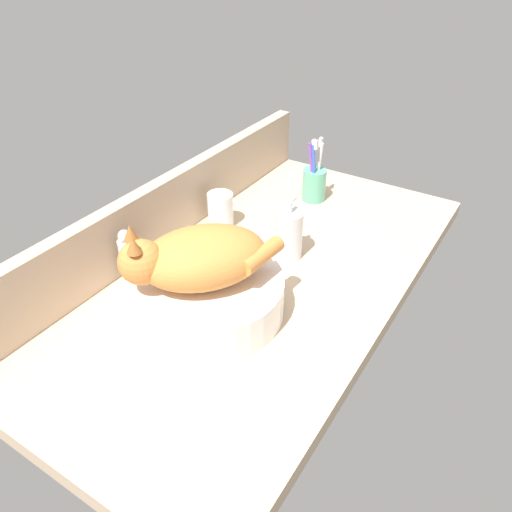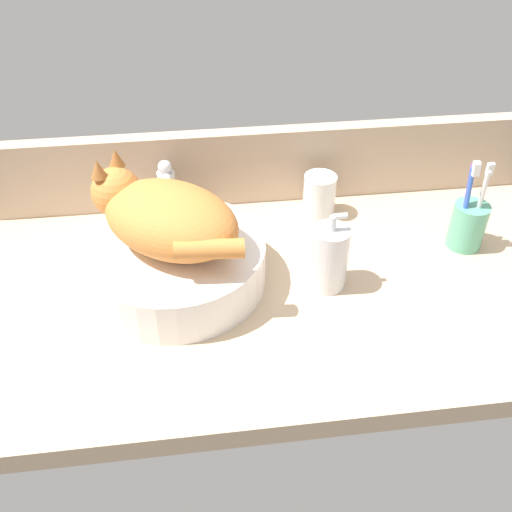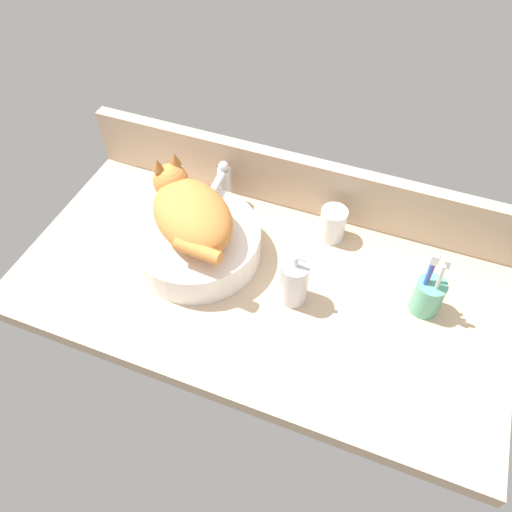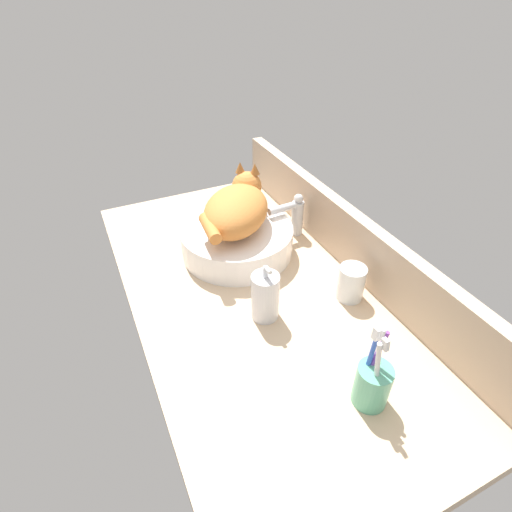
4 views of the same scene
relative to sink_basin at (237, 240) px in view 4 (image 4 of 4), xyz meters
The scene contains 8 objects.
ground_plane 19.00cm from the sink_basin, ahead, with size 118.37×60.79×4.00cm, color #D1B28E.
backsplash_panel 31.66cm from the sink_basin, 55.52° to the left, with size 118.37×3.60×16.27cm, color tan.
sink_basin is the anchor object (origin of this frame).
cat 9.98cm from the sink_basin, 144.56° to the left, with size 30.14×28.90×14.00cm.
faucet 19.66cm from the sink_basin, 93.19° to the left, with size 3.60×11.85×13.60cm.
soap_dispenser 27.24cm from the sink_basin, ahead, with size 6.61×6.61×15.40cm.
toothbrush_cup 56.16cm from the sink_basin, ahead, with size 6.75×6.75×18.67cm.
water_glass 34.99cm from the sink_basin, 31.06° to the left, with size 6.74×6.74×9.18cm.
Camera 4 is at (70.14, -32.59, 69.31)cm, focal length 28.00 mm.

